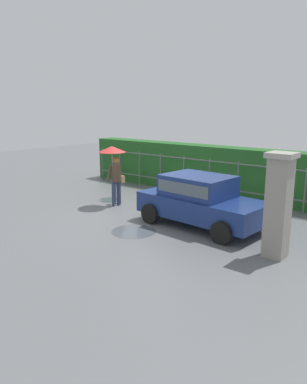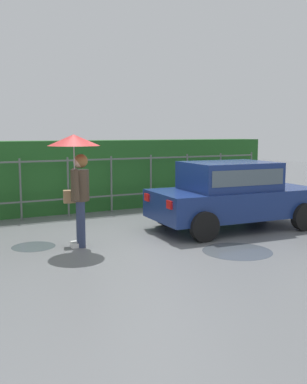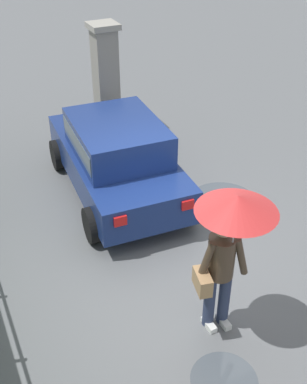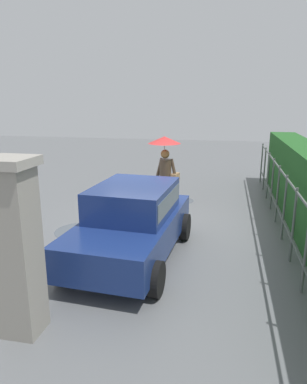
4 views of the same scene
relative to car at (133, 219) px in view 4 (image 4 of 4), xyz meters
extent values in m
plane|color=slate|center=(-1.71, -0.13, -0.80)|extent=(40.00, 40.00, 0.00)
cube|color=navy|center=(0.06, 0.00, -0.22)|extent=(3.80, 1.88, 0.60)
cube|color=navy|center=(-0.09, 0.01, 0.38)|extent=(1.99, 1.56, 0.60)
cube|color=#4C5B66|center=(-0.09, 0.01, 0.40)|extent=(1.84, 1.57, 0.33)
cylinder|color=black|center=(1.36, 0.75, -0.50)|extent=(0.61, 0.22, 0.60)
cylinder|color=black|center=(1.25, -0.92, -0.50)|extent=(0.61, 0.22, 0.60)
cylinder|color=black|center=(-1.13, 0.92, -0.50)|extent=(0.61, 0.22, 0.60)
cylinder|color=black|center=(-1.24, -0.76, -0.50)|extent=(0.61, 0.22, 0.60)
cube|color=red|center=(-1.76, 0.67, -0.07)|extent=(0.07, 0.20, 0.16)
cube|color=red|center=(-1.83, -0.43, -0.07)|extent=(0.07, 0.20, 0.16)
cylinder|color=#2D3856|center=(-3.50, -0.05, -0.37)|extent=(0.15, 0.15, 0.86)
cylinder|color=#2D3856|center=(-3.45, 0.14, -0.37)|extent=(0.15, 0.15, 0.86)
cube|color=white|center=(-3.56, -0.04, -0.76)|extent=(0.26, 0.10, 0.08)
cube|color=white|center=(-3.51, 0.16, -0.76)|extent=(0.26, 0.10, 0.08)
cylinder|color=#473828|center=(-3.48, 0.05, 0.35)|extent=(0.34, 0.34, 0.58)
sphere|color=#DBAD89|center=(-3.48, 0.05, 0.78)|extent=(0.22, 0.22, 0.22)
sphere|color=olive|center=(-3.45, 0.04, 0.80)|extent=(0.25, 0.25, 0.25)
cylinder|color=#473828|center=(-3.60, -0.15, 0.37)|extent=(0.14, 0.24, 0.56)
cylinder|color=#473828|center=(-3.50, 0.28, 0.37)|extent=(0.14, 0.24, 0.56)
cylinder|color=#B2B2B7|center=(-3.59, -0.01, 0.69)|extent=(0.02, 0.02, 0.77)
cone|color=red|center=(-3.59, -0.01, 1.18)|extent=(0.95, 0.95, 0.20)
cube|color=tan|center=(-3.53, 0.33, 0.11)|extent=(0.37, 0.23, 0.24)
cube|color=gray|center=(2.60, -0.83, 0.35)|extent=(0.48, 0.48, 2.30)
cube|color=#9E998E|center=(2.60, -0.83, 1.56)|extent=(0.60, 0.60, 0.12)
cylinder|color=#59605B|center=(-7.48, 3.09, -0.05)|extent=(0.05, 0.05, 1.50)
cylinder|color=#59605B|center=(-6.31, 3.09, -0.05)|extent=(0.05, 0.05, 1.50)
cylinder|color=#59605B|center=(-5.13, 3.09, -0.05)|extent=(0.05, 0.05, 1.50)
cylinder|color=#59605B|center=(-3.95, 3.09, -0.05)|extent=(0.05, 0.05, 1.50)
cylinder|color=#59605B|center=(-2.77, 3.09, -0.05)|extent=(0.05, 0.05, 1.50)
cylinder|color=#59605B|center=(-1.59, 3.09, -0.05)|extent=(0.05, 0.05, 1.50)
cylinder|color=#59605B|center=(-0.41, 3.09, -0.05)|extent=(0.05, 0.05, 1.50)
cylinder|color=#59605B|center=(0.76, 3.09, -0.05)|extent=(0.05, 0.05, 1.50)
cube|color=#59605B|center=(-2.18, 3.09, 0.62)|extent=(10.61, 0.03, 0.04)
cube|color=#59605B|center=(-2.18, 3.09, -0.35)|extent=(10.61, 0.03, 0.04)
cylinder|color=#4C545B|center=(-1.12, -1.62, -0.80)|extent=(1.25, 1.25, 0.00)
cylinder|color=#4C545B|center=(-4.28, 0.42, -0.80)|extent=(0.81, 0.81, 0.00)
camera|label=1|loc=(5.63, -8.86, 2.58)|focal=34.87mm
camera|label=2|loc=(-6.11, -7.86, 1.32)|focal=41.99mm
camera|label=3|loc=(-7.04, 2.69, 4.17)|focal=44.74mm
camera|label=4|loc=(6.36, 1.76, 2.28)|focal=32.85mm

